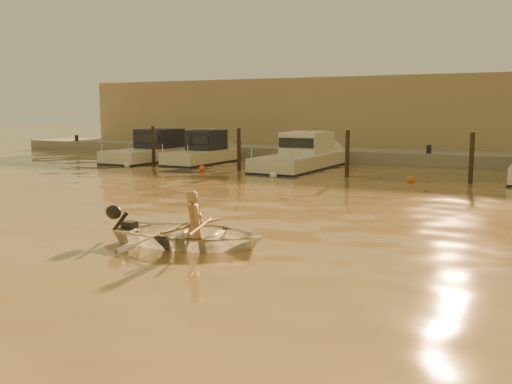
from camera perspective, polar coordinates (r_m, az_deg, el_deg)
The scene contains 19 objects.
ground_plane at distance 12.49m, azimuth -10.87°, elevation -5.11°, with size 160.00×160.00×0.00m, color olive.
dinghy at distance 12.21m, azimuth -6.57°, elevation -4.27°, with size 2.33×3.26×0.68m, color white.
person at distance 12.13m, azimuth -6.16°, elevation -3.31°, with size 0.54×0.35×1.47m, color #A37D51.
outboard_motor at distance 12.91m, azimuth -12.62°, elevation -3.46°, with size 0.90×0.40×0.70m, color black, non-canonical shape.
oar_port at distance 12.07m, azimuth -5.52°, elevation -3.42°, with size 0.06×0.06×2.10m, color olive.
oar_starboard at distance 12.15m, azimuth -6.38°, elevation -3.36°, with size 0.06×0.06×2.10m, color brown.
moored_boat_0 at distance 32.38m, azimuth -10.27°, elevation 4.19°, with size 2.27×7.21×1.75m, color silver, non-canonical shape.
moored_boat_1 at distance 30.50m, azimuth -5.46°, elevation 4.04°, with size 1.90×5.78×1.75m, color beige, non-canonical shape.
moored_boat_2 at distance 27.79m, azimuth 4.55°, elevation 3.64°, with size 2.34×7.82×1.75m, color beige, non-canonical shape.
piling_0 at distance 29.56m, azimuth -10.22°, elevation 4.35°, with size 0.18×0.18×2.20m, color #2D2319.
piling_1 at distance 26.78m, azimuth -1.72°, elevation 4.08°, with size 0.18×0.18×2.20m, color #2D2319.
piling_2 at distance 24.63m, azimuth 9.11°, elevation 3.61°, with size 0.18×0.18×2.20m, color #2D2319.
piling_3 at distance 23.52m, azimuth 20.74°, elevation 2.96°, with size 0.18×0.18×2.20m, color #2D2319.
fender_a at distance 29.09m, azimuth -12.77°, elevation 2.63°, with size 0.30×0.30×0.30m, color silver.
fender_b at distance 26.83m, azimuth -5.42°, elevation 2.34°, with size 0.30×0.30×0.30m, color #ED4B1B.
fender_c at distance 24.08m, azimuth 1.73°, elevation 1.70°, with size 0.30×0.30×0.30m, color white.
fender_d at distance 23.32m, azimuth 15.25°, elevation 1.19°, with size 0.30×0.30×0.30m, color #D35C18.
quay at distance 32.01m, azimuth 13.84°, elevation 3.18°, with size 52.00×4.00×1.00m, color gray.
waterfront_building at distance 37.26m, azimuth 16.02°, elevation 7.26°, with size 46.00×7.00×4.80m, color #9E8466.
Camera 1 is at (7.62, -9.47, 2.86)m, focal length 40.00 mm.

